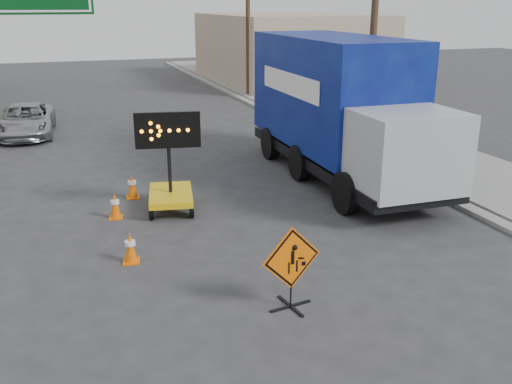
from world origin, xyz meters
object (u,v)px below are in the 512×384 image
construction_sign (291,266)px  pickup_truck (26,120)px  arrow_board (171,188)px  box_truck (339,116)px

construction_sign → pickup_truck: size_ratio=0.34×
arrow_board → box_truck: bearing=23.8°
arrow_board → construction_sign: bearing=-69.3°
arrow_board → pickup_truck: size_ratio=0.57×
arrow_board → pickup_truck: bearing=120.4°
construction_sign → arrow_board: bearing=91.1°
pickup_truck → box_truck: box_truck is taller
box_truck → arrow_board: bearing=-165.9°
construction_sign → pickup_truck: (-4.93, 17.03, -0.19)m
pickup_truck → box_truck: bearing=-41.9°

